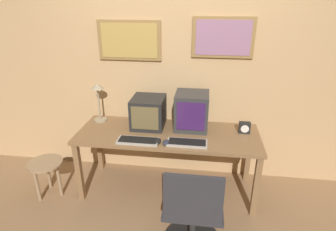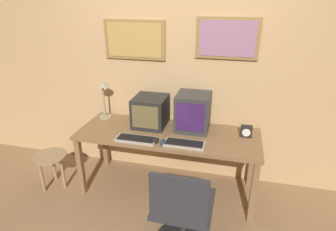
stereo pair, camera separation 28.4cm
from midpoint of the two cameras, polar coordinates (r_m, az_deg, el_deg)
wall_back at (r=3.11m, az=4.59°, el=9.86°), size 8.00×0.08×2.60m
desk at (r=2.95m, az=2.76°, el=-4.82°), size 1.88×0.69×0.70m
monitor_left at (r=3.03m, az=-0.93°, el=0.80°), size 0.34×0.37×0.32m
monitor_right at (r=2.95m, az=7.87°, el=0.68°), size 0.35×0.35×0.39m
keyboard_main at (r=2.77m, az=-3.55°, el=-4.89°), size 0.40×0.16×0.03m
keyboard_side at (r=2.70m, az=6.37°, el=-5.81°), size 0.39×0.16×0.03m
mouse_near_keyboard at (r=2.70m, az=2.05°, el=-5.54°), size 0.07×0.11×0.04m
mouse_far_corner at (r=2.73m, az=0.43°, el=-5.18°), size 0.06×0.11×0.04m
desk_clock at (r=2.97m, az=18.29°, el=-3.12°), size 0.11×0.07×0.12m
desk_lamp at (r=3.22m, az=-10.60°, el=4.51°), size 0.15×0.15×0.44m
office_chair at (r=2.44m, az=6.44°, el=-19.61°), size 0.50×0.50×0.85m
side_stool at (r=3.35m, az=-20.46°, el=-8.89°), size 0.36×0.36×0.41m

